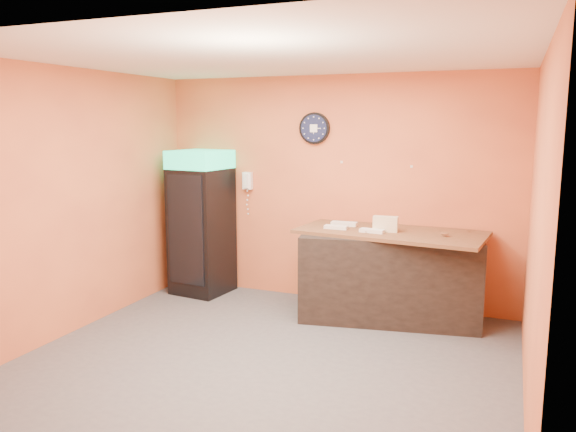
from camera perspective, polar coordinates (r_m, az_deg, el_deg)
The scene contains 15 objects.
floor at distance 5.54m, azimuth -1.94°, elevation -14.26°, with size 4.50×4.50×0.00m, color #47474C.
back_wall at distance 6.99m, azimuth 4.65°, elevation 2.65°, with size 4.50×0.02×2.80m, color orange.
left_wall at distance 6.38m, azimuth -20.84°, elevation 1.40°, with size 0.02×4.00×2.80m, color orange.
right_wall at distance 4.71m, azimuth 23.89°, elevation -1.49°, with size 0.02×4.00×2.80m, color orange.
ceiling at distance 5.10m, azimuth -2.12°, elevation 15.91°, with size 4.50×4.00×0.02m, color white.
beverage_cooler at distance 7.39m, azimuth -8.90°, elevation -0.85°, with size 0.73×0.73×1.88m.
prep_counter at distance 6.55m, azimuth 10.27°, elevation -6.05°, with size 1.97×0.87×0.98m, color black.
wall_clock at distance 6.99m, azimuth 2.70°, elevation 8.89°, with size 0.39×0.06×0.39m.
wall_phone at distance 7.36m, azimuth -4.15°, elevation 3.59°, with size 0.12×0.11×0.22m.
butcher_paper at distance 6.43m, azimuth 10.40°, elevation -1.65°, with size 2.05×0.97×0.04m, color brown.
sub_roll_stack at distance 6.34m, azimuth 9.87°, elevation -0.81°, with size 0.28×0.11×0.17m.
wrapped_sandwich_left at distance 6.45m, azimuth 4.90°, elevation -1.14°, with size 0.26×0.10×0.04m, color silver.
wrapped_sandwich_mid at distance 6.28m, azimuth 8.54°, elevation -1.50°, with size 0.27×0.11×0.04m, color silver.
wrapped_sandwich_right at distance 6.66m, azimuth 5.73°, elevation -0.79°, with size 0.30×0.12×0.04m, color silver.
kitchen_tool at distance 6.50m, azimuth 10.73°, elevation -1.12°, with size 0.05×0.05×0.05m, color silver.
Camera 1 is at (2.06, -4.63, 2.23)m, focal length 35.00 mm.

